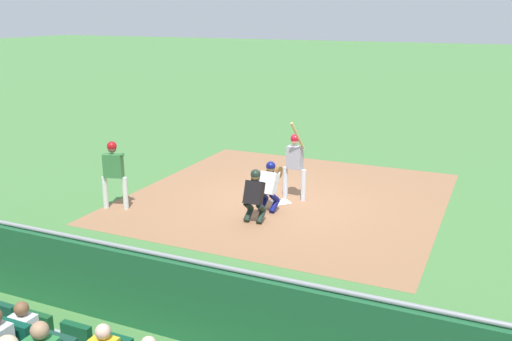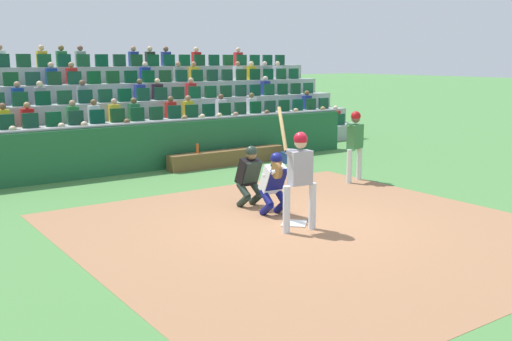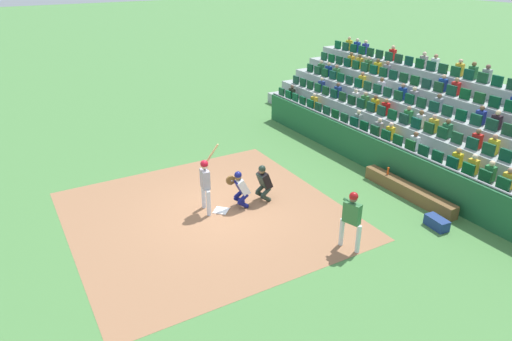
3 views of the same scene
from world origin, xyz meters
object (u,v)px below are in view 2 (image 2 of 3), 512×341
at_px(home_plate_marker, 294,223).
at_px(batter_at_plate, 299,170).
at_px(catcher_crouching, 274,180).
at_px(home_plate_umpire, 250,173).
at_px(on_deck_batter, 355,139).
at_px(water_bottle_on_bench, 197,149).
at_px(equipment_duffel_bag, 294,157).
at_px(dugout_bench, 228,158).

height_order(home_plate_marker, batter_at_plate, batter_at_plate).
height_order(catcher_crouching, home_plate_umpire, home_plate_umpire).
relative_size(catcher_crouching, on_deck_batter, 0.73).
relative_size(home_plate_umpire, water_bottle_on_bench, 5.01).
distance_m(home_plate_umpire, water_bottle_on_bench, 4.52).
distance_m(home_plate_marker, home_plate_umpire, 1.68).
relative_size(home_plate_marker, batter_at_plate, 0.20).
bearing_deg(home_plate_umpire, home_plate_marker, 87.50).
height_order(batter_at_plate, equipment_duffel_bag, batter_at_plate).
distance_m(home_plate_marker, dugout_bench, 6.31).
distance_m(batter_at_plate, home_plate_umpire, 1.99).
relative_size(dugout_bench, on_deck_batter, 2.12).
distance_m(home_plate_marker, equipment_duffel_bag, 6.58).
bearing_deg(dugout_bench, batter_at_plate, 67.89).
distance_m(catcher_crouching, dugout_bench, 5.69).
xyz_separation_m(dugout_bench, equipment_duffel_bag, (-1.82, 0.76, -0.06)).
distance_m(water_bottle_on_bench, equipment_duffel_bag, 2.94).
bearing_deg(on_deck_batter, water_bottle_on_bench, -58.25).
height_order(catcher_crouching, dugout_bench, catcher_crouching).
bearing_deg(equipment_duffel_bag, catcher_crouching, 52.30).
bearing_deg(home_plate_marker, catcher_crouching, -93.59).
distance_m(equipment_duffel_bag, on_deck_batter, 3.15).
height_order(home_plate_umpire, water_bottle_on_bench, home_plate_umpire).
distance_m(home_plate_umpire, on_deck_batter, 3.65).
xyz_separation_m(batter_at_plate, catcher_crouching, (-0.27, -1.07, -0.39)).
height_order(catcher_crouching, on_deck_batter, on_deck_batter).
bearing_deg(home_plate_umpire, water_bottle_on_bench, -106.32).
distance_m(batter_at_plate, water_bottle_on_bench, 6.48).
bearing_deg(on_deck_batter, catcher_crouching, 22.02).
relative_size(home_plate_marker, on_deck_batter, 0.25).
bearing_deg(on_deck_batter, dugout_bench, -70.40).
bearing_deg(on_deck_batter, batter_at_plate, 33.12).
distance_m(catcher_crouching, equipment_duffel_bag, 6.07).
bearing_deg(batter_at_plate, home_plate_marker, -119.42).
height_order(home_plate_marker, catcher_crouching, catcher_crouching).
bearing_deg(catcher_crouching, on_deck_batter, -157.98).
xyz_separation_m(home_plate_marker, catcher_crouching, (-0.04, -0.67, 0.70)).
distance_m(catcher_crouching, on_deck_batter, 3.91).
bearing_deg(catcher_crouching, equipment_duffel_bag, -132.75).
bearing_deg(equipment_duffel_bag, home_plate_umpire, 46.30).
bearing_deg(dugout_bench, equipment_duffel_bag, 157.49).
bearing_deg(equipment_duffel_bag, dugout_bench, -17.45).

